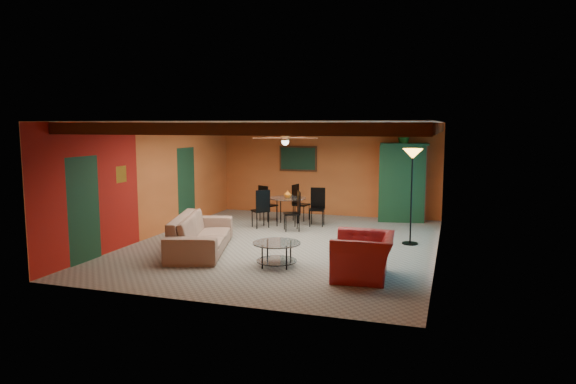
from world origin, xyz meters
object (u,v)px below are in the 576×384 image
(sofa, at_px, (201,233))
(dining_table, at_px, (288,206))
(potted_plant, at_px, (404,136))
(floor_lamp, at_px, (411,197))
(vase, at_px, (288,184))
(armchair, at_px, (363,256))
(coffee_table, at_px, (277,254))
(armoire, at_px, (403,183))

(sofa, xyz_separation_m, dining_table, (0.86, 3.29, 0.12))
(sofa, height_order, potted_plant, potted_plant)
(potted_plant, bearing_deg, sofa, -127.46)
(floor_lamp, xyz_separation_m, vase, (-3.29, 1.29, 0.04))
(armchair, relative_size, dining_table, 0.61)
(armchair, bearing_deg, potted_plant, 173.99)
(coffee_table, height_order, dining_table, dining_table)
(sofa, relative_size, dining_table, 1.34)
(coffee_table, distance_m, floor_lamp, 3.55)
(armchair, bearing_deg, vase, -151.66)
(armchair, xyz_separation_m, coffee_table, (-1.68, 0.25, -0.15))
(potted_plant, bearing_deg, floor_lamp, -80.95)
(coffee_table, xyz_separation_m, dining_table, (-1.05, 3.92, 0.27))
(sofa, distance_m, dining_table, 3.40)
(armchair, relative_size, vase, 5.85)
(coffee_table, xyz_separation_m, potted_plant, (1.79, 5.45, 2.12))
(armoire, bearing_deg, dining_table, -161.26)
(floor_lamp, relative_size, vase, 10.59)
(sofa, xyz_separation_m, floor_lamp, (4.15, 2.00, 0.69))
(armoire, height_order, floor_lamp, floor_lamp)
(armoire, bearing_deg, floor_lamp, -90.60)
(floor_lamp, height_order, vase, floor_lamp)
(sofa, relative_size, floor_lamp, 1.21)
(dining_table, xyz_separation_m, floor_lamp, (3.29, -1.29, 0.57))
(armoire, bearing_deg, coffee_table, -117.85)
(dining_table, height_order, vase, vase)
(coffee_table, bearing_deg, dining_table, 104.99)
(sofa, distance_m, armchair, 3.69)
(armchair, height_order, potted_plant, potted_plant)
(sofa, bearing_deg, floor_lamp, -81.08)
(floor_lamp, distance_m, vase, 3.54)
(coffee_table, height_order, vase, vase)
(armoire, bearing_deg, vase, -161.26)
(potted_plant, bearing_deg, vase, -151.62)
(dining_table, distance_m, armoire, 3.28)
(armoire, height_order, potted_plant, potted_plant)
(armoire, distance_m, potted_plant, 1.31)
(coffee_table, relative_size, vase, 4.48)
(sofa, bearing_deg, dining_table, -31.41)
(sofa, bearing_deg, potted_plant, -54.29)
(dining_table, relative_size, potted_plant, 3.70)
(dining_table, height_order, floor_lamp, floor_lamp)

